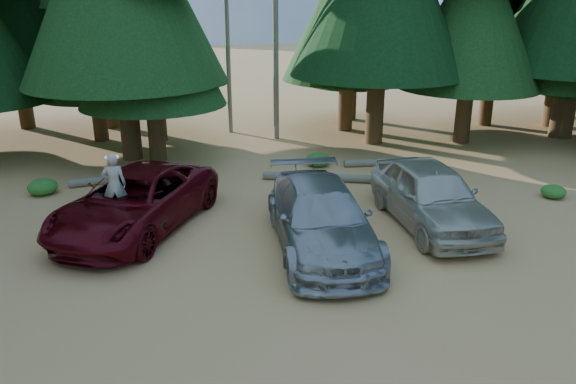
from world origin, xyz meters
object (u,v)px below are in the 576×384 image
Objects in this scene: silver_minivan_right at (431,195)px; frisbee_player at (114,184)px; log_right at (326,178)px; red_pickup at (135,201)px; log_mid at (388,162)px; silver_minivan_center at (321,218)px; log_left at (131,177)px.

frisbee_player is at bearing 172.94° from silver_minivan_right.
log_right is (-2.12, 4.18, -0.75)m from silver_minivan_right.
log_mid is (8.81, 4.91, -0.68)m from red_pickup.
red_pickup is 0.81m from frisbee_player.
silver_minivan_right is 4.75m from log_right.
silver_minivan_center is at bearing -88.22° from log_right.
red_pickup is at bearing -150.64° from log_mid.
silver_minivan_center is (4.83, -1.93, 0.01)m from red_pickup.
frisbee_player is 7.58m from log_right.
log_left is (-8.88, 5.22, -0.74)m from silver_minivan_right.
silver_minivan_right is 1.52× the size of log_mid.
red_pickup is 1.13× the size of silver_minivan_right.
silver_minivan_center is 8.43m from log_left.
frisbee_player reaches higher than silver_minivan_center.
silver_minivan_center is 1.10× the size of silver_minivan_right.
log_left is at bearing -176.71° from log_mid.
log_mid is (0.62, 5.73, -0.75)m from silver_minivan_right.
frisbee_player is at bearing -135.98° from log_right.
log_mid is at bearing 53.76° from red_pickup.
log_mid is (3.98, 6.84, -0.69)m from silver_minivan_center.
log_mid is at bearing 59.83° from silver_minivan_center.
silver_minivan_center is 1.29× the size of log_right.
frisbee_player reaches higher than log_right.
log_left is 9.52m from log_mid.
red_pickup reaches higher than log_left.
silver_minivan_center is 3.33× the size of frisbee_player.
silver_minivan_right reaches higher than silver_minivan_center.
silver_minivan_right is at bearing -48.17° from log_right.
silver_minivan_right is 8.68m from frisbee_player.
silver_minivan_center is 5.58m from frisbee_player.
log_left is at bearing -173.84° from log_right.
log_mid is (9.27, 5.18, -1.29)m from frisbee_player.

